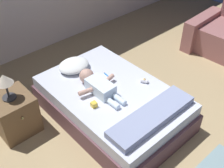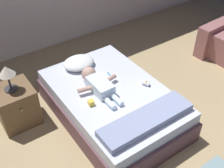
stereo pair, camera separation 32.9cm
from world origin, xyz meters
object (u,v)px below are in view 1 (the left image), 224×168
Objects in this scene: bed at (112,104)px; nightstand at (15,114)px; toothbrush at (107,75)px; baby_bottle at (144,81)px; pillow at (74,65)px; baby at (97,84)px; lamp at (4,81)px; toy_block at (94,104)px.

bed is 3.64× the size of nightstand.
baby_bottle reaches higher than toothbrush.
baby_bottle is at bearing -59.56° from pillow.
baby is 1.03m from lamp.
lamp reaches higher than baby.
lamp reaches higher than bed.
lamp is at bearing 152.29° from baby.
lamp is at bearing 151.62° from baby_bottle.
baby_bottle is at bearing -28.38° from nightstand.
toothbrush is 0.47× the size of lamp.
baby_bottle is (0.25, -0.42, 0.02)m from toothbrush.
bed is 27.57× the size of toy_block.
baby is at bearing 43.73° from toy_block.
toy_block is (0.67, -0.67, -0.29)m from lamp.
toy_block is at bearing -109.45° from pillow.
lamp is 4.91× the size of toy_block.
nightstand is at bearing 163.74° from toothbrush.
lamp is (-1.15, 0.34, 0.31)m from toothbrush.
nightstand is at bearing 152.29° from baby.
toothbrush is at bearing 34.70° from toy_block.
bed is 0.49m from baby_bottle.
baby reaches higher than baby_bottle.
baby is 4.64× the size of toothbrush.
baby_bottle reaches higher than bed.
nightstand reaches higher than toy_block.
toothbrush is at bearing -16.26° from lamp.
pillow is at bearing 70.55° from toy_block.
baby_bottle is (1.40, -0.76, -0.29)m from lamp.
pillow is 6.27× the size of toy_block.
baby is 0.30m from toothbrush.
bed is 0.38m from toothbrush.
bed is at bearing -30.99° from nightstand.
nightstand is (-1.15, 0.34, -0.18)m from toothbrush.
baby is 1.03m from nightstand.
toy_block is 0.74m from baby_bottle.
baby_bottle is at bearing -6.53° from toy_block.
bed is 1.29m from lamp.
baby is at bearing 130.66° from bed.
bed is 2.57× the size of baby.
lamp is (-1.00, 0.60, 0.53)m from bed.
baby is at bearing 150.50° from baby_bottle.
baby is 7.00× the size of baby_bottle.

